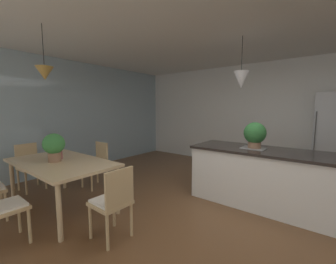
# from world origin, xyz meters

# --- Properties ---
(ground_plane) EXTENTS (10.00, 8.40, 0.04)m
(ground_plane) POSITION_xyz_m (0.00, 0.00, -0.02)
(ground_plane) COLOR brown
(ceiling_slab) EXTENTS (10.00, 8.40, 0.12)m
(ceiling_slab) POSITION_xyz_m (0.00, 0.00, 2.76)
(ceiling_slab) COLOR white
(wall_back_kitchen) EXTENTS (10.00, 0.12, 2.70)m
(wall_back_kitchen) POSITION_xyz_m (0.00, 3.26, 1.35)
(wall_back_kitchen) COLOR white
(wall_back_kitchen) RESTS_ON ground_plane
(window_wall_left_glazing) EXTENTS (0.06, 8.40, 2.70)m
(window_wall_left_glazing) POSITION_xyz_m (-4.06, 0.00, 1.35)
(window_wall_left_glazing) COLOR #9EB7C6
(window_wall_left_glazing) RESTS_ON ground_plane
(dining_table) EXTENTS (1.79, 0.99, 0.75)m
(dining_table) POSITION_xyz_m (-2.18, -1.07, 0.68)
(dining_table) COLOR #D1B284
(dining_table) RESTS_ON ground_plane
(chair_window_end) EXTENTS (0.42, 0.42, 0.87)m
(chair_window_end) POSITION_xyz_m (-3.45, -1.07, 0.47)
(chair_window_end) COLOR tan
(chair_window_end) RESTS_ON ground_plane
(chair_kitchen_end) EXTENTS (0.40, 0.40, 0.87)m
(chair_kitchen_end) POSITION_xyz_m (-0.92, -1.07, 0.47)
(chair_kitchen_end) COLOR tan
(chair_kitchen_end) RESTS_ON ground_plane
(chair_far_left) EXTENTS (0.40, 0.40, 0.87)m
(chair_far_left) POSITION_xyz_m (-2.58, -0.20, 0.47)
(chair_far_left) COLOR tan
(chair_far_left) RESTS_ON ground_plane
(kitchen_island) EXTENTS (2.28, 0.86, 0.91)m
(kitchen_island) POSITION_xyz_m (0.26, 0.97, 0.46)
(kitchen_island) COLOR white
(kitchen_island) RESTS_ON ground_plane
(refrigerator) EXTENTS (0.71, 0.67, 1.86)m
(refrigerator) POSITION_xyz_m (1.09, 2.86, 0.93)
(refrigerator) COLOR #B2B5B7
(refrigerator) RESTS_ON ground_plane
(pendant_over_table) EXTENTS (0.23, 0.23, 0.76)m
(pendant_over_table) POSITION_xyz_m (-2.18, -1.22, 2.04)
(pendant_over_table) COLOR black
(pendant_over_island_main) EXTENTS (0.24, 0.24, 0.83)m
(pendant_over_island_main) POSITION_xyz_m (-0.19, 0.97, 2.01)
(pendant_over_island_main) COLOR black
(potted_plant_on_island) EXTENTS (0.34, 0.34, 0.43)m
(potted_plant_on_island) POSITION_xyz_m (0.07, 0.97, 1.13)
(potted_plant_on_island) COLOR #8C664C
(potted_plant_on_island) RESTS_ON kitchen_island
(potted_plant_on_table) EXTENTS (0.31, 0.31, 0.43)m
(potted_plant_on_table) POSITION_xyz_m (-2.23, -1.13, 0.99)
(potted_plant_on_table) COLOR #8C664C
(potted_plant_on_table) RESTS_ON dining_table
(vase_on_dining_table) EXTENTS (0.12, 0.12, 0.21)m
(vase_on_dining_table) POSITION_xyz_m (-2.35, -1.03, 0.85)
(vase_on_dining_table) COLOR #994C51
(vase_on_dining_table) RESTS_ON dining_table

